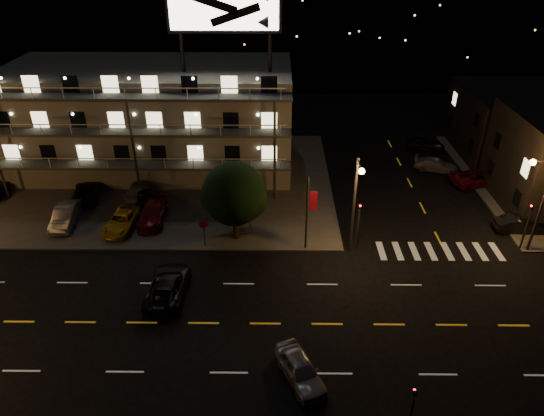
{
  "coord_description": "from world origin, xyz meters",
  "views": [
    {
      "loc": [
        2.68,
        -23.23,
        22.22
      ],
      "look_at": [
        2.35,
        8.0,
        3.99
      ],
      "focal_mm": 32.0,
      "sensor_mm": 36.0,
      "label": 1
    }
  ],
  "objects_px": {
    "tree": "(234,195)",
    "lot_car_4": "(241,217)",
    "lot_car_2": "(122,221)",
    "side_car_0": "(521,225)",
    "road_car_west": "(168,286)",
    "lot_car_7": "(140,189)",
    "road_car_east": "(300,369)"
  },
  "relations": [
    {
      "from": "tree",
      "to": "lot_car_4",
      "type": "relative_size",
      "value": 1.67
    },
    {
      "from": "tree",
      "to": "lot_car_4",
      "type": "height_order",
      "value": "tree"
    },
    {
      "from": "lot_car_2",
      "to": "side_car_0",
      "type": "distance_m",
      "value": 33.35
    },
    {
      "from": "lot_car_2",
      "to": "road_car_west",
      "type": "bearing_deg",
      "value": -52.09
    },
    {
      "from": "lot_car_7",
      "to": "road_car_west",
      "type": "relative_size",
      "value": 0.92
    },
    {
      "from": "side_car_0",
      "to": "road_car_east",
      "type": "bearing_deg",
      "value": 131.18
    },
    {
      "from": "lot_car_7",
      "to": "tree",
      "type": "bearing_deg",
      "value": 144.8
    },
    {
      "from": "tree",
      "to": "side_car_0",
      "type": "distance_m",
      "value": 24.0
    },
    {
      "from": "lot_car_2",
      "to": "road_car_east",
      "type": "bearing_deg",
      "value": -42.67
    },
    {
      "from": "lot_car_7",
      "to": "side_car_0",
      "type": "height_order",
      "value": "lot_car_7"
    },
    {
      "from": "road_car_west",
      "to": "lot_car_7",
      "type": "bearing_deg",
      "value": -67.45
    },
    {
      "from": "lot_car_7",
      "to": "side_car_0",
      "type": "xyz_separation_m",
      "value": [
        33.2,
        -5.56,
        -0.18
      ]
    },
    {
      "from": "lot_car_2",
      "to": "tree",
      "type": "bearing_deg",
      "value": -3.61
    },
    {
      "from": "tree",
      "to": "side_car_0",
      "type": "bearing_deg",
      "value": 3.25
    },
    {
      "from": "tree",
      "to": "lot_car_2",
      "type": "height_order",
      "value": "tree"
    },
    {
      "from": "lot_car_2",
      "to": "lot_car_7",
      "type": "relative_size",
      "value": 0.93
    },
    {
      "from": "tree",
      "to": "side_car_0",
      "type": "relative_size",
      "value": 1.56
    },
    {
      "from": "lot_car_7",
      "to": "side_car_0",
      "type": "relative_size",
      "value": 1.19
    },
    {
      "from": "road_car_east",
      "to": "road_car_west",
      "type": "bearing_deg",
      "value": 117.77
    },
    {
      "from": "lot_car_4",
      "to": "road_car_east",
      "type": "xyz_separation_m",
      "value": [
        4.44,
        -16.31,
        -0.11
      ]
    },
    {
      "from": "lot_car_4",
      "to": "road_car_east",
      "type": "distance_m",
      "value": 16.9
    },
    {
      "from": "side_car_0",
      "to": "road_car_west",
      "type": "bearing_deg",
      "value": 108.63
    },
    {
      "from": "lot_car_7",
      "to": "lot_car_4",
      "type": "bearing_deg",
      "value": 155.01
    },
    {
      "from": "lot_car_4",
      "to": "side_car_0",
      "type": "relative_size",
      "value": 0.94
    },
    {
      "from": "tree",
      "to": "side_car_0",
      "type": "xyz_separation_m",
      "value": [
        23.73,
        1.35,
        -3.39
      ]
    },
    {
      "from": "lot_car_4",
      "to": "lot_car_2",
      "type": "bearing_deg",
      "value": 179.75
    },
    {
      "from": "road_car_east",
      "to": "lot_car_4",
      "type": "bearing_deg",
      "value": 81.99
    },
    {
      "from": "lot_car_2",
      "to": "lot_car_4",
      "type": "distance_m",
      "value": 9.94
    },
    {
      "from": "lot_car_2",
      "to": "road_car_east",
      "type": "height_order",
      "value": "lot_car_2"
    },
    {
      "from": "road_car_east",
      "to": "lot_car_2",
      "type": "bearing_deg",
      "value": 109.51
    },
    {
      "from": "road_car_east",
      "to": "tree",
      "type": "bearing_deg",
      "value": 85.22
    },
    {
      "from": "tree",
      "to": "lot_car_4",
      "type": "xyz_separation_m",
      "value": [
        0.28,
        2.17,
        -3.26
      ]
    }
  ]
}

